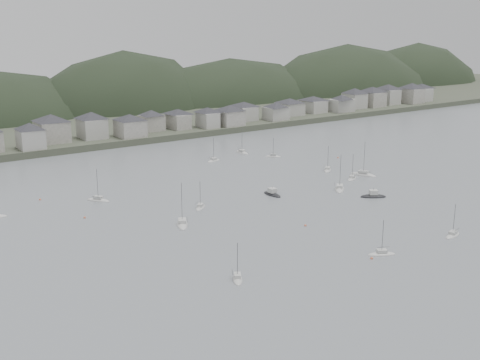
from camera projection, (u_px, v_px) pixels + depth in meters
ground at (438, 279)px, 129.22m from camera, size 900.00×900.00×0.00m
far_shore_land at (34, 111)px, 362.75m from camera, size 900.00×250.00×3.00m
forested_ridge at (57, 138)px, 348.40m from camera, size 851.55×103.94×102.57m
waterfront_town at (199, 115)px, 300.36m from camera, size 451.48×28.46×12.92m
sailboat_lead at (273, 156)px, 246.83m from camera, size 6.18×5.60×8.71m
moored_fleet at (234, 215)px, 171.74m from camera, size 259.44×177.70×13.44m
motor_launch_near at (373, 196)px, 189.91m from camera, size 8.56×7.07×3.97m
motor_launch_far at (272, 194)px, 192.24m from camera, size 2.89×8.03×3.92m
mooring_buoys at (246, 226)px, 162.75m from camera, size 161.29×104.83×0.70m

